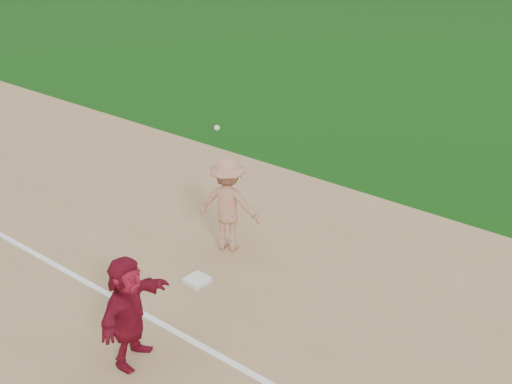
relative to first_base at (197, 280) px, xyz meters
The scene contains 5 objects.
ground 0.44m from the first_base, 49.18° to the right, with size 160.00×160.00×0.00m, color #0F400C.
foul_line 1.17m from the first_base, 75.74° to the right, with size 60.00×0.10×0.01m, color white.
first_base is the anchor object (origin of this frame).
base_runner 2.14m from the first_base, 71.83° to the right, with size 1.47×0.47×1.59m, color maroon.
first_base_play 1.48m from the first_base, 106.11° to the left, with size 1.26×1.28×2.60m.
Camera 1 is at (5.97, -5.90, 5.79)m, focal length 45.00 mm.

